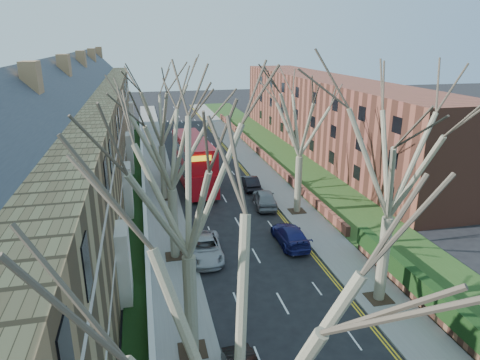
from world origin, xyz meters
TOP-DOWN VIEW (x-y plane):
  - pavement_left at (-6.00, 39.00)m, footprint 3.00×102.00m
  - pavement_right at (6.00, 39.00)m, footprint 3.00×102.00m
  - terrace_left at (-13.65, 31.00)m, footprint 9.70×78.00m
  - flats_right at (17.46, 43.00)m, footprint 13.97×54.00m
  - front_wall_left at (-7.65, 31.00)m, footprint 0.30×78.00m
  - grass_verge_right at (10.50, 39.00)m, footprint 6.00×102.00m
  - tree_left_near at (-5.70, -4.00)m, footprint 9.80×9.80m
  - tree_left_mid at (-5.70, 6.00)m, footprint 10.50×10.50m
  - tree_left_far at (-5.70, 16.00)m, footprint 10.15×10.15m
  - tree_left_dist at (-5.70, 28.00)m, footprint 10.50×10.50m
  - tree_right_mid at (5.70, 8.00)m, footprint 10.50×10.50m
  - tree_right_far at (5.70, 22.00)m, footprint 10.15×10.15m
  - double_decker_bus at (-2.34, 31.72)m, footprint 3.55×12.12m
  - car_left_far at (-3.59, 15.63)m, footprint 2.65×5.24m
  - car_right_near at (3.02, 16.26)m, footprint 2.07×4.95m
  - car_right_mid at (3.26, 24.09)m, footprint 2.51×4.93m
  - car_right_far at (3.18, 29.26)m, footprint 1.62×4.20m

SIDE VIEW (x-z plane):
  - pavement_left at x=-6.00m, z-range 0.00..0.12m
  - pavement_right at x=6.00m, z-range 0.00..0.12m
  - grass_verge_right at x=10.50m, z-range 0.12..0.18m
  - front_wall_left at x=-7.65m, z-range 0.12..1.12m
  - car_right_far at x=3.18m, z-range 0.00..1.36m
  - car_left_far at x=-3.59m, z-range 0.00..1.42m
  - car_right_near at x=3.02m, z-range 0.00..1.43m
  - car_right_mid at x=3.26m, z-range 0.00..1.61m
  - double_decker_bus at x=-2.34m, z-range -0.03..4.94m
  - flats_right at x=17.46m, z-range -0.02..9.98m
  - terrace_left at x=-13.65m, z-range -1.27..12.33m
  - tree_left_near at x=-5.70m, z-range 2.06..15.79m
  - tree_left_far at x=-5.70m, z-range 2.13..16.35m
  - tree_right_far at x=5.70m, z-range 2.13..16.35m
  - tree_left_mid at x=-5.70m, z-range 2.20..16.91m
  - tree_right_mid at x=5.70m, z-range 2.20..16.91m
  - tree_left_dist at x=-5.70m, z-range 2.20..16.91m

